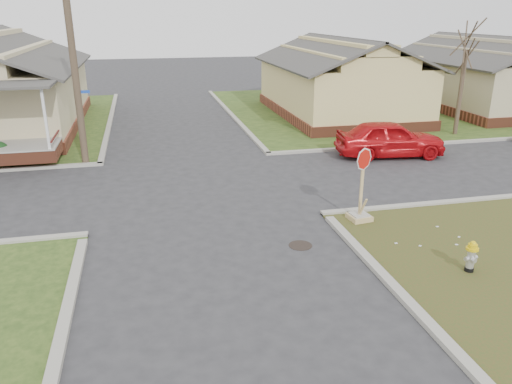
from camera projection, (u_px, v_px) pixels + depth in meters
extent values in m
plane|color=#2A2A2D|center=(218.00, 246.00, 13.59)|extent=(120.00, 120.00, 0.00)
cube|color=#273F16|center=(491.00, 103.00, 34.70)|extent=(37.00, 19.00, 0.05)
cylinder|color=black|center=(300.00, 245.00, 13.60)|extent=(0.64, 0.64, 0.01)
cube|color=brown|center=(337.00, 110.00, 30.72)|extent=(7.20, 11.20, 0.60)
cube|color=#E1CA84|center=(339.00, 84.00, 30.17)|extent=(7.00, 11.00, 2.60)
cube|color=brown|center=(480.00, 104.00, 32.82)|extent=(7.20, 11.20, 0.60)
cube|color=#BCB088|center=(484.00, 79.00, 32.27)|extent=(7.00, 11.00, 2.60)
cylinder|color=#3D2E23|center=(73.00, 53.00, 19.34)|extent=(0.28, 0.28, 9.00)
cylinder|color=#3D2E23|center=(460.00, 93.00, 25.15)|extent=(0.22, 0.22, 4.20)
cylinder|color=black|center=(469.00, 269.00, 12.15)|extent=(0.22, 0.22, 0.10)
cylinder|color=#BCBCC1|center=(471.00, 259.00, 12.05)|extent=(0.19, 0.19, 0.46)
sphere|color=#BCBCC1|center=(472.00, 250.00, 11.98)|extent=(0.19, 0.19, 0.19)
cylinder|color=#D9B70B|center=(472.00, 249.00, 11.96)|extent=(0.30, 0.30, 0.06)
cylinder|color=#D9B70B|center=(473.00, 246.00, 11.94)|extent=(0.22, 0.22, 0.10)
sphere|color=#D9B70B|center=(473.00, 244.00, 11.92)|extent=(0.15, 0.15, 0.15)
cube|color=tan|center=(359.00, 217.00, 15.15)|extent=(0.63, 0.63, 0.15)
cube|color=#A29D94|center=(359.00, 214.00, 15.12)|extent=(0.50, 0.50, 0.04)
cube|color=tan|center=(362.00, 183.00, 14.78)|extent=(0.09, 0.05, 2.12)
cylinder|color=#B7140C|center=(364.00, 159.00, 14.49)|extent=(0.57, 0.25, 0.61)
cylinder|color=silver|center=(364.00, 159.00, 14.50)|extent=(0.64, 0.28, 0.69)
imported|color=red|center=(390.00, 139.00, 21.77)|extent=(4.87, 2.44, 1.59)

